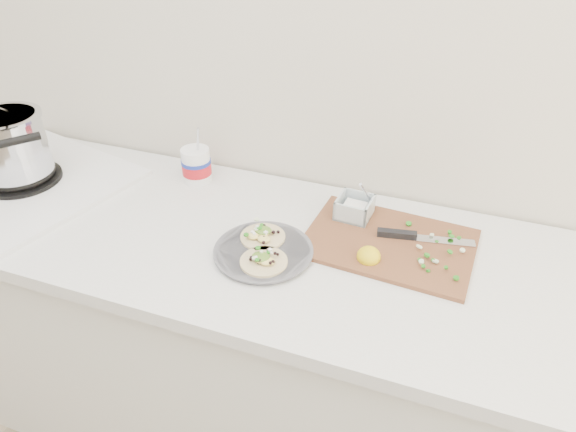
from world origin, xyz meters
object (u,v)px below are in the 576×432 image
(stove, at_px, (16,159))
(taco_plate, at_px, (263,249))
(cutboard, at_px, (388,237))
(tub, at_px, (197,162))

(stove, xyz_separation_m, taco_plate, (0.83, -0.07, -0.07))
(cutboard, bearing_deg, taco_plate, -146.94)
(taco_plate, distance_m, tub, 0.43)
(taco_plate, bearing_deg, stove, 175.46)
(taco_plate, distance_m, cutboard, 0.33)
(taco_plate, xyz_separation_m, tub, (-0.33, 0.27, 0.05))
(taco_plate, height_order, cutboard, cutboard)
(tub, distance_m, cutboard, 0.63)
(stove, distance_m, cutboard, 1.12)
(tub, bearing_deg, stove, -157.29)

